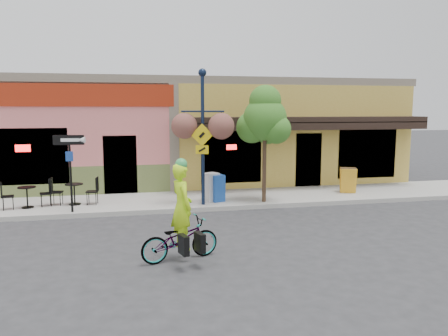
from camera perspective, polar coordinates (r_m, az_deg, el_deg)
name	(u,v)px	position (r m, az deg, el deg)	size (l,w,h in m)	color
ground	(219,215)	(13.63, -0.72, -6.16)	(90.00, 90.00, 0.00)	#2D2D30
sidewalk	(207,200)	(15.53, -2.19, -4.14)	(24.00, 3.00, 0.15)	#9E9B93
curb	(215,209)	(14.14, -1.16, -5.33)	(24.00, 0.12, 0.15)	#A8A59E
building	(187,130)	(20.66, -4.88, 4.91)	(18.20, 8.20, 4.50)	#DD6F6D
bicycle	(180,239)	(9.66, -5.78, -9.24)	(0.62, 1.77, 0.93)	maroon
cyclist_rider	(182,218)	(9.54, -5.52, -6.50)	(0.68, 0.45, 1.88)	#BFF81A
lamp_post	(203,138)	(14.10, -2.79, 3.98)	(1.40, 0.56, 4.40)	#101B32
one_way_sign	(71,174)	(13.94, -19.40, -0.73)	(0.90, 0.20, 2.35)	black
cafe_set_left	(27,194)	(15.19, -24.34, -3.13)	(1.46, 0.73, 0.88)	black
cafe_set_right	(74,191)	(15.11, -18.96, -2.86)	(1.51, 0.76, 0.91)	black
newspaper_box_blue	(218,188)	(14.79, -0.83, -2.65)	(0.41, 0.36, 0.91)	#1A469C
newspaper_box_grey	(211,187)	(14.84, -1.68, -2.50)	(0.45, 0.41, 0.96)	silver
street_tree	(265,143)	(14.61, 5.32, 3.21)	(1.54, 1.54, 3.95)	#3D7A26
sandwich_board	(349,181)	(16.78, 15.98, -1.64)	(0.56, 0.41, 0.94)	gold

